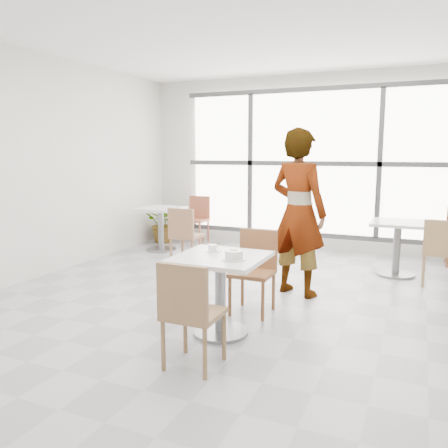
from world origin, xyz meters
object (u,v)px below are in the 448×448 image
at_px(chair_near, 189,308).
at_px(coffee_cup, 213,248).
at_px(bg_chair_left_near, 184,232).
at_px(bg_chair_right_near, 441,248).
at_px(oatmeal_bowl, 234,255).
at_px(person, 298,213).
at_px(bg_table_left, 161,223).
at_px(plant_left, 165,223).
at_px(bg_chair_left_far, 197,216).
at_px(bg_table_right, 397,241).
at_px(main_table, 220,280).
at_px(chair_far, 255,265).

relative_size(chair_near, coffee_cup, 5.47).
relative_size(bg_chair_left_near, bg_chair_right_near, 1.00).
height_order(oatmeal_bowl, bg_chair_right_near, bg_chair_right_near).
bearing_deg(person, bg_table_left, -9.14).
xyz_separation_m(bg_chair_left_near, plant_left, (-1.18, 1.41, -0.13)).
bearing_deg(bg_chair_left_far, chair_near, -63.87).
bearing_deg(bg_chair_right_near, chair_near, 60.19).
bearing_deg(bg_chair_left_near, bg_table_left, -40.95).
xyz_separation_m(coffee_cup, bg_table_right, (1.53, 2.73, -0.29)).
height_order(main_table, bg_table_right, same).
relative_size(coffee_cup, bg_table_left, 0.21).
bearing_deg(chair_far, person, 70.59).
height_order(coffee_cup, plant_left, coffee_cup).
distance_m(oatmeal_bowl, coffee_cup, 0.39).
height_order(bg_chair_left_near, bg_chair_left_far, same).
height_order(coffee_cup, bg_table_right, coffee_cup).
relative_size(coffee_cup, bg_table_right, 0.21).
height_order(bg_table_left, bg_table_right, same).
relative_size(main_table, bg_chair_right_near, 0.92).
relative_size(person, bg_table_right, 2.62).
relative_size(coffee_cup, plant_left, 0.21).
relative_size(chair_near, person, 0.44).
bearing_deg(main_table, person, 76.99).
distance_m(bg_table_left, bg_table_right, 3.84).
bearing_deg(bg_table_left, plant_left, 115.48).
height_order(chair_far, bg_chair_left_far, same).
xyz_separation_m(bg_table_right, bg_chair_left_near, (-2.96, -0.65, 0.01)).
bearing_deg(plant_left, bg_table_right, -10.32).
height_order(chair_near, person, person).
relative_size(chair_far, bg_chair_right_near, 1.00).
bearing_deg(bg_chair_left_far, chair_far, -54.02).
distance_m(oatmeal_bowl, bg_table_right, 3.21).
bearing_deg(person, chair_far, 89.35).
height_order(main_table, bg_table_left, same).
height_order(bg_table_right, bg_chair_right_near, bg_chair_right_near).
bearing_deg(plant_left, chair_far, -45.51).
bearing_deg(oatmeal_bowl, bg_table_left, 130.57).
distance_m(chair_far, bg_chair_left_near, 2.21).
bearing_deg(bg_table_left, main_table, -50.51).
relative_size(main_table, coffee_cup, 5.03).
xyz_separation_m(bg_chair_left_far, plant_left, (-0.56, -0.24, -0.13)).
distance_m(main_table, chair_near, 0.76).
bearing_deg(bg_chair_left_near, bg_table_right, -167.57).
bearing_deg(bg_table_left, bg_chair_right_near, -6.41).
bearing_deg(oatmeal_bowl, chair_far, 96.55).
xyz_separation_m(oatmeal_bowl, bg_table_left, (-2.62, 3.06, -0.31)).
bearing_deg(person, oatmeal_bowl, 102.57).
distance_m(main_table, chair_far, 0.74).
bearing_deg(chair_near, coffee_cup, -76.63).
bearing_deg(bg_chair_left_far, bg_chair_left_near, -69.45).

